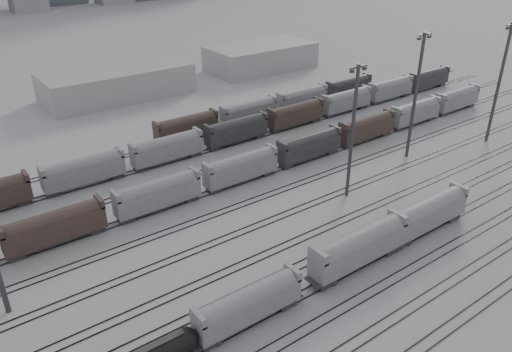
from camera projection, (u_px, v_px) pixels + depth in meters
ground at (328, 288)px, 66.80m from camera, size 900.00×900.00×0.00m
tracks at (252, 230)px, 79.31m from camera, size 220.00×71.50×0.16m
hopper_car_a at (248, 303)px, 59.48m from camera, size 14.36×2.85×5.14m
hopper_car_b at (359, 246)px, 69.29m from camera, size 16.45×3.27×5.88m
hopper_car_c at (428, 212)px, 77.56m from camera, size 15.84×3.15×5.67m
light_mast_c at (353, 130)px, 83.78m from camera, size 3.80×0.61×23.76m
light_mast_d at (416, 94)px, 98.22m from camera, size 4.08×0.65×25.51m
light_mast_e at (499, 81)px, 105.54m from camera, size 4.14×0.66×25.86m
bg_string_near at (241, 169)px, 92.70m from camera, size 151.00×3.00×5.60m
bg_string_mid at (237, 131)px, 109.46m from camera, size 151.00×3.00×5.60m
bg_string_far at (276, 106)px, 124.45m from camera, size 66.00×3.00×5.60m
warehouse_mid at (117, 83)px, 138.39m from camera, size 40.00×18.00×8.00m
warehouse_right at (261, 57)px, 164.82m from camera, size 35.00×18.00×8.00m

